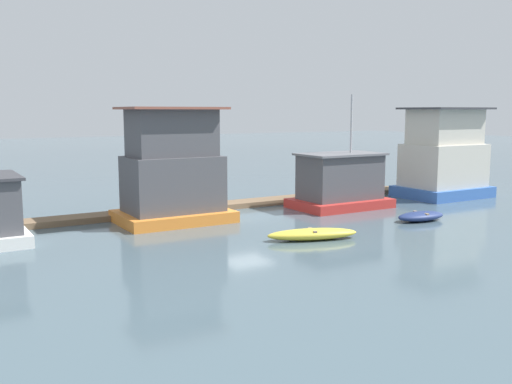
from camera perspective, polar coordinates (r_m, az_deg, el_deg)
The scene contains 7 objects.
ground_plane at distance 30.26m, azimuth -0.97°, elevation -2.40°, with size 200.00×200.00×0.00m, color #475B66.
dock_walkway at distance 32.65m, azimuth -3.42°, elevation -1.37°, with size 42.40×1.51×0.30m, color brown.
houseboat_orange at distance 28.61m, azimuth -8.33°, elevation 2.05°, with size 5.46×3.91×5.71m.
houseboat_red at distance 33.01m, azimuth 8.41°, elevation 0.95°, with size 5.43×3.52×6.45m.
houseboat_blue at distance 38.71m, azimuth 18.26°, elevation 3.34°, with size 5.50×4.05×5.74m.
dinghy_yellow at distance 24.75m, azimuth 5.67°, elevation -4.21°, with size 4.13×2.26×0.49m.
dinghy_navy at distance 30.01m, azimuth 16.16°, elevation -2.34°, with size 2.83×1.40×0.48m.
Camera 1 is at (-14.82, -25.80, 5.49)m, focal length 40.00 mm.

